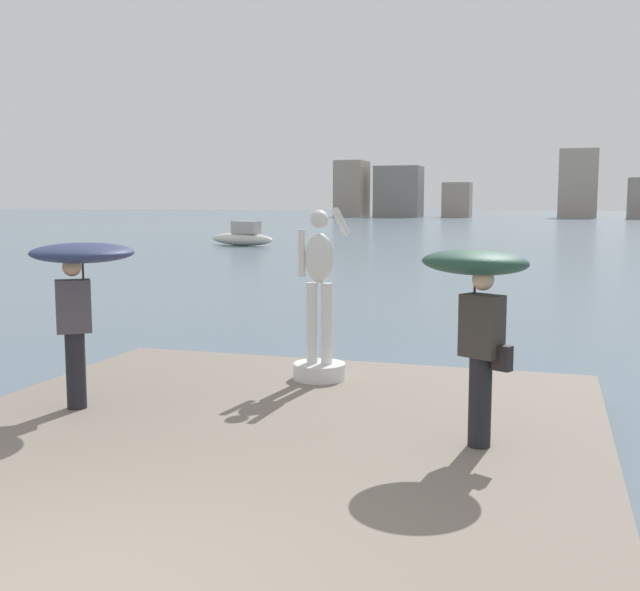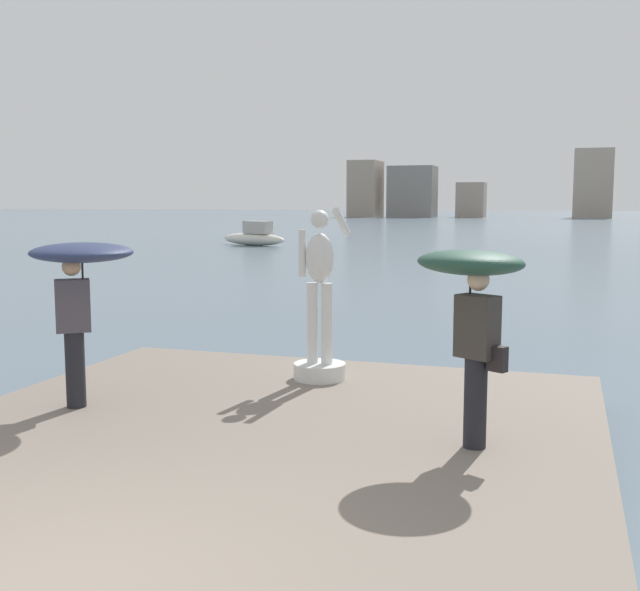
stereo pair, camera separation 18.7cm
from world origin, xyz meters
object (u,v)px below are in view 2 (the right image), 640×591
(statue_white_figure, at_px, (320,316))
(onlooker_right, at_px, (473,290))
(boat_near, at_px, (254,237))
(onlooker_left, at_px, (80,273))

(statue_white_figure, relative_size, onlooker_right, 1.19)
(statue_white_figure, bearing_deg, boat_near, 113.94)
(statue_white_figure, relative_size, onlooker_left, 1.20)
(boat_near, bearing_deg, onlooker_left, -70.18)
(statue_white_figure, distance_m, onlooker_right, 3.23)
(onlooker_right, bearing_deg, onlooker_left, 178.76)
(onlooker_right, relative_size, boat_near, 0.37)
(onlooker_left, bearing_deg, boat_near, 109.82)
(statue_white_figure, distance_m, boat_near, 38.73)
(statue_white_figure, relative_size, boat_near, 0.43)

